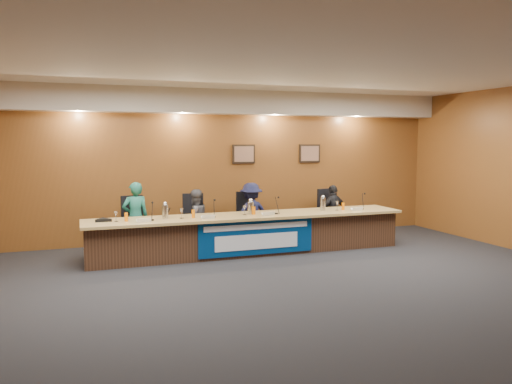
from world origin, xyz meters
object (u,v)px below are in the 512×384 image
Objects in this scene: panelist_b at (195,219)px; carafe_mid at (251,208)px; banner at (257,237)px; office_chair_a at (135,227)px; office_chair_c at (250,221)px; panelist_d at (333,212)px; carafe_right at (323,204)px; speakerphone at (103,220)px; office_chair_b at (194,224)px; office_chair_d at (331,216)px; carafe_left at (165,212)px; panelist_a at (135,218)px; dais_body at (250,235)px; panelist_c at (251,214)px.

panelist_b is 1.20m from carafe_mid.
office_chair_a is at bearing 148.44° from banner.
office_chair_c is 0.95m from carafe_mid.
panelist_d reaches higher than office_chair_a.
speakerphone is (-4.22, 0.02, -0.10)m from carafe_right.
office_chair_d is at bearing 7.39° from office_chair_b.
office_chair_b is 2.04× the size of carafe_mid.
speakerphone reaches higher than office_chair_a.
panelist_b is at bearing 170.89° from office_chair_d.
panelist_d is 2.46× the size of office_chair_a.
office_chair_c is at bearing 7.39° from office_chair_b.
carafe_left is at bearing -72.06° from office_chair_a.
banner reaches higher than office_chair_b.
banner is at bearing -39.86° from office_chair_a.
panelist_b reaches higher than office_chair_c.
panelist_d is (4.24, 0.00, -0.09)m from panelist_a.
carafe_right is at bearing -36.58° from office_chair_c.
office_chair_c is (2.33, 0.10, -0.20)m from panelist_a.
panelist_a is at bearing -167.67° from office_chair_b.
carafe_left is 1.06m from speakerphone.
speakerphone is at bearing 175.79° from carafe_left.
banner reaches higher than office_chair_d.
panelist_b is 4.70× the size of carafe_right.
office_chair_c is 1.00× the size of office_chair_d.
speakerphone is (-2.95, -0.81, 0.30)m from office_chair_c.
dais_body is 1.69m from carafe_left.
office_chair_a is 3.72m from carafe_right.
panelist_b reaches higher than speakerphone.
carafe_mid is at bearing -0.41° from speakerphone.
banner is at bearing -93.28° from carafe_mid.
office_chair_a is at bearing -172.61° from office_chair_b.
panelist_d is (1.91, 0.00, -0.05)m from panelist_c.
panelist_a is 2.33m from panelist_c.
speakerphone is (-1.06, 0.08, -0.10)m from carafe_left.
panelist_a is at bearing -98.30° from office_chair_a.
dais_body is 12.50× the size of office_chair_c.
panelist_a reaches higher than carafe_right.
speakerphone is at bearing -167.70° from office_chair_c.
panelist_d is 3.89m from carafe_left.
office_chair_d is at bearing 20.95° from carafe_mid.
speakerphone is at bearing 178.52° from office_chair_d.
office_chair_a is 2.04× the size of carafe_mid.
panelist_b is 5.03× the size of carafe_mid.
panelist_b reaches higher than office_chair_d.
dais_body is 2.70m from speakerphone.
dais_body is 4.68× the size of panelist_c.
office_chair_d is at bearing 13.17° from carafe_left.
carafe_right is (1.27, -0.74, 0.23)m from panelist_c.
panelist_b is 2.47× the size of office_chair_c.
office_chair_a is at bearing 158.12° from carafe_mid.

